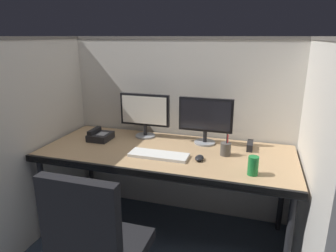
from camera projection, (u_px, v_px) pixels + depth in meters
The scene contains 12 objects.
cubicle_partition_rear at pixel (181, 128), 2.68m from camera, with size 2.21×0.06×1.57m.
cubicle_partition_left at pixel (47, 136), 2.46m from camera, with size 0.06×1.41×1.57m.
cubicle_partition_right at pixel (311, 165), 1.90m from camera, with size 0.06×1.41×1.57m.
desk at pixel (166, 157), 2.29m from camera, with size 1.90×0.80×0.74m.
monitor_left at pixel (145, 112), 2.54m from camera, with size 0.43×0.17×0.37m.
monitor_right at pixel (206, 118), 2.38m from camera, with size 0.43×0.17×0.37m.
keyboard_main at pixel (159, 155), 2.17m from camera, with size 0.43×0.15×0.02m, color silver.
computer_mouse at pixel (199, 158), 2.10m from camera, with size 0.06×0.10×0.04m.
pen_cup at pixel (226, 149), 2.18m from camera, with size 0.08×0.08×0.17m.
soda_can at pixel (253, 166), 1.87m from camera, with size 0.07×0.07×0.12m, color #197233.
red_stapler at pixel (250, 146), 2.31m from camera, with size 0.04×0.15×0.06m, color black.
desk_phone at pixel (100, 136), 2.52m from camera, with size 0.17×0.19×0.09m.
Camera 1 is at (0.64, -1.74, 1.58)m, focal length 32.15 mm.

